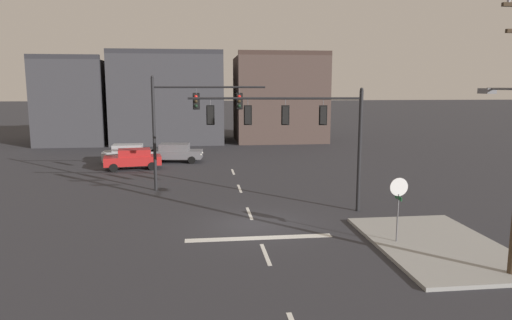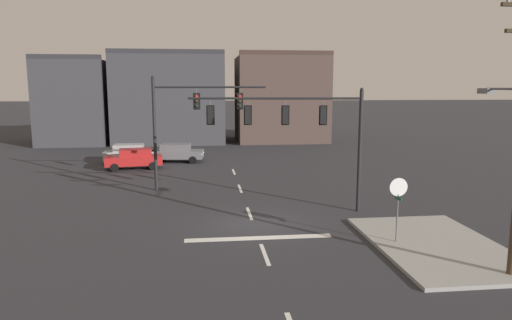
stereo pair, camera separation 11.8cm
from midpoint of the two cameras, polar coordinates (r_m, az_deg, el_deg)
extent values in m
plane|color=#2B2B30|center=(22.37, -0.42, -7.91)|extent=(400.00, 400.00, 0.00)
cube|color=gray|center=(20.74, 21.14, -9.70)|extent=(5.00, 8.00, 0.15)
cube|color=silver|center=(20.48, 0.22, -9.52)|extent=(6.40, 0.50, 0.01)
cube|color=silver|center=(18.61, 0.99, -11.45)|extent=(0.16, 2.40, 0.01)
cube|color=silver|center=(24.28, -0.95, -6.54)|extent=(0.16, 2.40, 0.01)
cube|color=silver|center=(30.08, -2.14, -3.51)|extent=(0.16, 2.40, 0.01)
cube|color=silver|center=(35.95, -2.93, -1.45)|extent=(0.16, 2.40, 0.01)
cylinder|color=black|center=(24.71, 12.42, 0.98)|extent=(0.20, 0.20, 6.31)
cylinder|color=black|center=(24.05, 2.09, 7.55)|extent=(8.81, 1.43, 0.12)
sphere|color=black|center=(24.49, 12.67, 8.43)|extent=(0.18, 0.18, 0.18)
cylinder|color=#56565B|center=(24.21, 8.09, 6.92)|extent=(0.03, 0.03, 0.35)
cube|color=black|center=(24.24, 8.06, 5.45)|extent=(0.33, 0.28, 0.90)
sphere|color=red|center=(24.35, 8.04, 6.13)|extent=(0.20, 0.20, 0.20)
sphere|color=#2D2314|center=(24.37, 8.02, 5.46)|extent=(0.20, 0.20, 0.20)
sphere|color=black|center=(24.38, 8.01, 4.81)|extent=(0.20, 0.20, 0.20)
cube|color=black|center=(24.22, 8.06, 5.44)|extent=(0.42, 0.09, 1.02)
cylinder|color=#56565B|center=(24.07, 3.48, 6.98)|extent=(0.03, 0.03, 0.35)
cube|color=black|center=(24.10, 3.47, 5.50)|extent=(0.33, 0.28, 0.90)
sphere|color=red|center=(24.21, 3.46, 6.18)|extent=(0.20, 0.20, 0.20)
sphere|color=#2D2314|center=(24.23, 3.46, 5.52)|extent=(0.20, 0.20, 0.20)
sphere|color=black|center=(24.25, 3.45, 4.85)|extent=(0.20, 0.20, 0.20)
cube|color=black|center=(24.08, 3.47, 5.49)|extent=(0.42, 0.09, 1.02)
cylinder|color=#56565B|center=(24.08, -1.15, 7.00)|extent=(0.03, 0.03, 0.35)
cube|color=black|center=(24.11, -1.15, 5.51)|extent=(0.33, 0.28, 0.90)
sphere|color=red|center=(24.23, -1.14, 6.20)|extent=(0.20, 0.20, 0.20)
sphere|color=#2D2314|center=(24.24, -1.13, 5.53)|extent=(0.20, 0.20, 0.20)
sphere|color=black|center=(24.26, -1.13, 4.87)|extent=(0.20, 0.20, 0.20)
cube|color=black|center=(24.09, -1.15, 5.51)|extent=(0.42, 0.09, 1.02)
cylinder|color=#56565B|center=(24.25, -5.75, 6.97)|extent=(0.03, 0.03, 0.35)
cube|color=black|center=(24.28, -5.73, 5.50)|extent=(0.33, 0.28, 0.90)
sphere|color=red|center=(24.40, -5.70, 6.17)|extent=(0.20, 0.20, 0.20)
sphere|color=#2D2314|center=(24.41, -5.69, 5.51)|extent=(0.20, 0.20, 0.20)
sphere|color=black|center=(24.43, -5.68, 4.86)|extent=(0.20, 0.20, 0.20)
cube|color=black|center=(24.26, -5.74, 5.49)|extent=(0.42, 0.09, 1.02)
cylinder|color=black|center=(29.69, -12.46, 3.00)|extent=(0.20, 0.20, 7.04)
cylinder|color=black|center=(29.02, -5.90, 8.87)|extent=(6.87, 0.88, 0.12)
sphere|color=black|center=(29.54, -12.70, 9.89)|extent=(0.18, 0.18, 0.18)
cylinder|color=#56565B|center=(29.10, -7.47, 8.37)|extent=(0.03, 0.03, 0.35)
cube|color=black|center=(29.12, -7.44, 7.15)|extent=(0.32, 0.27, 0.90)
sphere|color=red|center=(28.98, -7.49, 7.69)|extent=(0.20, 0.20, 0.20)
sphere|color=#2D2314|center=(28.99, -7.47, 7.14)|extent=(0.20, 0.20, 0.20)
sphere|color=black|center=(29.00, -7.46, 6.58)|extent=(0.20, 0.20, 0.20)
cube|color=black|center=(29.14, -7.44, 7.15)|extent=(0.42, 0.08, 1.02)
cylinder|color=#56565B|center=(28.91, -2.18, 8.44)|extent=(0.03, 0.03, 0.35)
cube|color=black|center=(28.92, -2.17, 7.20)|extent=(0.32, 0.27, 0.90)
sphere|color=red|center=(28.78, -2.18, 7.75)|extent=(0.20, 0.20, 0.20)
sphere|color=#2D2314|center=(28.79, -2.18, 7.19)|extent=(0.20, 0.20, 0.20)
sphere|color=black|center=(28.80, -2.18, 6.63)|extent=(0.20, 0.20, 0.20)
cube|color=black|center=(28.94, -2.17, 7.20)|extent=(0.42, 0.08, 1.02)
cylinder|color=#56565B|center=(20.20, 16.75, -6.99)|extent=(0.06, 0.06, 2.15)
cylinder|color=white|center=(19.88, 16.93, -3.18)|extent=(0.76, 0.03, 0.76)
cylinder|color=#B21414|center=(19.89, 16.91, -3.17)|extent=(0.68, 0.03, 0.68)
cube|color=#19592D|center=(19.97, 16.87, -4.44)|extent=(0.02, 0.64, 0.16)
cube|color=#A81E1E|center=(38.27, -14.94, -0.05)|extent=(4.62, 2.43, 0.70)
cube|color=#A81E1E|center=(38.18, -14.75, 0.89)|extent=(2.67, 1.95, 0.56)
cube|color=#2D3842|center=(38.19, -15.90, 0.81)|extent=(0.47, 1.54, 0.47)
cube|color=#2D3842|center=(38.21, -13.00, 0.93)|extent=(0.44, 1.54, 0.46)
cylinder|color=black|center=(37.52, -17.12, -0.91)|extent=(0.67, 0.31, 0.64)
cylinder|color=black|center=(39.19, -17.05, -0.50)|extent=(0.67, 0.31, 0.64)
cylinder|color=black|center=(37.53, -12.68, -0.73)|extent=(0.67, 0.31, 0.64)
cylinder|color=black|center=(39.21, -12.81, -0.32)|extent=(0.67, 0.31, 0.64)
sphere|color=silver|center=(37.75, -18.24, -0.24)|extent=(0.16, 0.16, 0.16)
sphere|color=silver|center=(38.89, -18.16, 0.02)|extent=(0.16, 0.16, 0.16)
cube|color=maroon|center=(38.33, -11.68, 0.20)|extent=(0.24, 1.36, 0.12)
cube|color=#9EA0A5|center=(41.46, -15.27, 0.61)|extent=(4.45, 1.93, 0.70)
cube|color=#9EA0A5|center=(41.39, -15.51, 1.47)|extent=(2.51, 1.67, 0.56)
cube|color=#2D3842|center=(41.31, -14.46, 1.47)|extent=(0.29, 1.53, 0.47)
cube|color=#2D3842|center=(41.55, -17.12, 1.40)|extent=(0.26, 1.53, 0.46)
cylinder|color=black|center=(42.21, -13.16, 0.31)|extent=(0.65, 0.24, 0.64)
cylinder|color=black|center=(40.53, -13.35, -0.04)|extent=(0.65, 0.24, 0.64)
cylinder|color=black|center=(42.54, -17.07, 0.22)|extent=(0.65, 0.24, 0.64)
cylinder|color=black|center=(40.88, -17.41, -0.14)|extent=(0.65, 0.24, 0.64)
sphere|color=silver|center=(41.82, -12.22, 0.86)|extent=(0.16, 0.16, 0.16)
sphere|color=silver|center=(40.68, -12.32, 0.64)|extent=(0.16, 0.16, 0.16)
cube|color=maroon|center=(41.76, -18.25, 0.64)|extent=(0.08, 1.37, 0.12)
cube|color=slate|center=(41.00, -9.80, 0.71)|extent=(4.58, 2.32, 0.70)
cube|color=slate|center=(40.94, -10.03, 1.58)|extent=(2.64, 1.89, 0.56)
cube|color=#2D3842|center=(40.82, -8.97, 1.55)|extent=(0.43, 1.54, 0.47)
cube|color=#2D3842|center=(41.17, -11.63, 1.54)|extent=(0.40, 1.54, 0.46)
cylinder|color=black|center=(41.67, -7.62, 0.36)|extent=(0.66, 0.30, 0.64)
cylinder|color=black|center=(40.00, -7.94, 0.00)|extent=(0.66, 0.30, 0.64)
cylinder|color=black|center=(42.15, -11.53, 0.36)|extent=(0.66, 0.30, 0.64)
cylinder|color=black|center=(40.51, -12.01, 0.00)|extent=(0.66, 0.30, 0.64)
sphere|color=silver|center=(41.24, -6.68, 0.89)|extent=(0.16, 0.16, 0.16)
sphere|color=silver|center=(40.11, -6.87, 0.66)|extent=(0.16, 0.16, 0.16)
cube|color=maroon|center=(41.42, -12.77, 0.81)|extent=(0.20, 1.36, 0.12)
cylinder|color=#56565B|center=(18.42, 28.10, 7.69)|extent=(0.08, 2.15, 0.08)
cube|color=slate|center=(19.31, 26.26, 7.59)|extent=(0.36, 0.64, 0.20)
cylinder|color=gray|center=(17.23, 28.35, 16.81)|extent=(0.10, 0.10, 0.12)
cube|color=#38383D|center=(59.03, -20.95, 6.61)|extent=(7.46, 11.43, 9.35)
cube|color=#2B2B30|center=(53.85, -22.66, 11.59)|extent=(7.46, 0.60, 0.50)
cube|color=#38383D|center=(57.22, -10.63, 7.30)|extent=(12.53, 11.06, 9.98)
cube|color=#2B2B30|center=(52.11, -11.18, 12.91)|extent=(12.53, 0.60, 0.50)
cube|color=#473833|center=(56.62, 2.78, 7.42)|extent=(10.48, 8.50, 9.95)
cube|color=#3A2B26|center=(52.84, 3.56, 12.97)|extent=(10.48, 0.60, 0.50)
camera|label=1|loc=(0.06, -90.14, -0.02)|focal=32.69mm
camera|label=2|loc=(0.06, 89.86, 0.02)|focal=32.69mm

